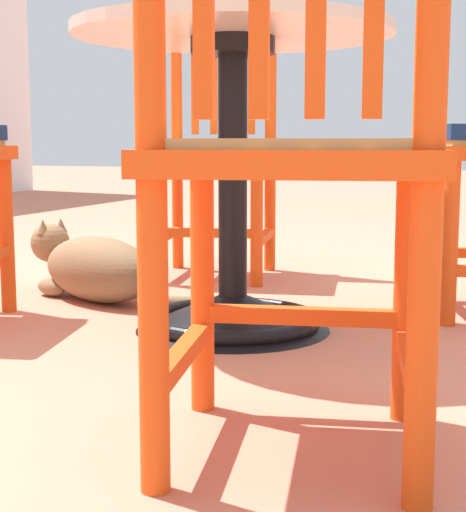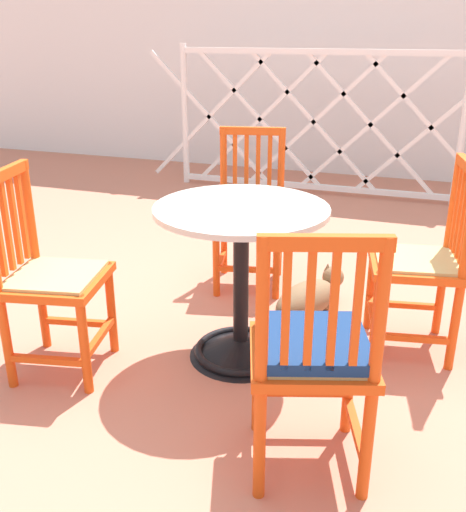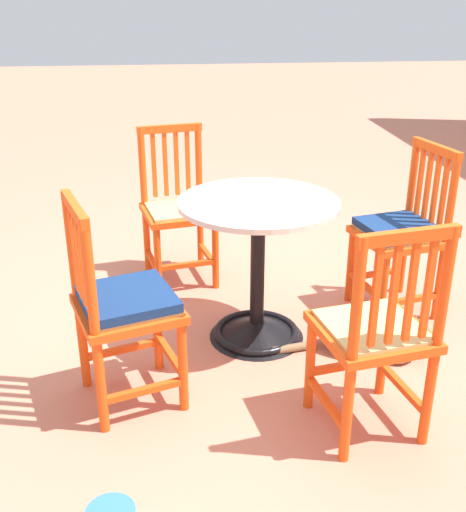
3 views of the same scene
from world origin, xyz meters
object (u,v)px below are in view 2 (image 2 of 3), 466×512
object	(u,v)px
orange_chair_facing_out	(250,212)
orange_chair_at_corner	(50,279)
orange_chair_tucked_in	(422,264)
orange_chair_near_fence	(312,354)
tabby_cat	(310,298)
cafe_table	(241,300)

from	to	relation	value
orange_chair_facing_out	orange_chair_at_corner	xyz separation A→B (m)	(-0.53, -1.16, -0.01)
orange_chair_facing_out	orange_chair_tucked_in	bearing A→B (deg)	-25.61
orange_chair_near_fence	tabby_cat	distance (m)	1.22
orange_chair_tucked_in	orange_chair_facing_out	bearing A→B (deg)	154.39
orange_chair_facing_out	orange_chair_near_fence	bearing A→B (deg)	-65.25
orange_chair_tucked_in	orange_chair_at_corner	world-z (taller)	same
cafe_table	tabby_cat	xyz separation A→B (m)	(0.22, 0.52, -0.19)
cafe_table	orange_chair_facing_out	size ratio (longest dim) A/B	0.83
cafe_table	orange_chair_tucked_in	xyz separation A→B (m)	(0.76, 0.34, 0.15)
cafe_table	orange_chair_tucked_in	bearing A→B (deg)	23.92
orange_chair_facing_out	orange_chair_at_corner	world-z (taller)	same
tabby_cat	orange_chair_at_corner	bearing A→B (deg)	-137.61
cafe_table	orange_chair_at_corner	xyz separation A→B (m)	(-0.74, -0.36, 0.15)
orange_chair_near_fence	orange_chair_at_corner	bearing A→B (deg)	167.56
orange_chair_facing_out	cafe_table	bearing A→B (deg)	-75.32
cafe_table	orange_chair_at_corner	bearing A→B (deg)	-154.09
orange_chair_tucked_in	orange_chair_at_corner	size ratio (longest dim) A/B	1.00
orange_chair_near_fence	orange_chair_facing_out	xyz separation A→B (m)	(-0.66, 1.43, 0.00)
cafe_table	orange_chair_facing_out	distance (m)	0.84
orange_chair_near_fence	tabby_cat	xyz separation A→B (m)	(-0.23, 1.14, -0.35)
orange_chair_tucked_in	orange_chair_at_corner	xyz separation A→B (m)	(-1.50, -0.70, 0.00)
cafe_table	orange_chair_near_fence	size ratio (longest dim) A/B	0.83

